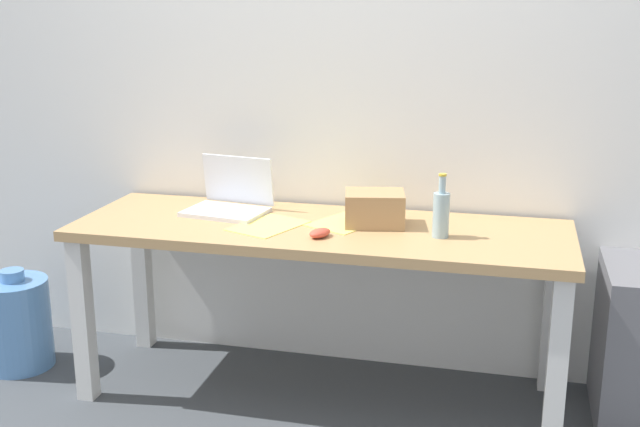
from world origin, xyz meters
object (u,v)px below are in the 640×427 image
Objects in this scene: cardboard_box at (375,209)px; computer_mouse at (320,233)px; desk at (320,249)px; laptop_left at (230,201)px; beer_bottle at (441,213)px; water_cooler_jug at (17,323)px.

computer_mouse is at bearing -128.06° from cardboard_box.
cardboard_box is (0.21, 0.06, 0.16)m from desk.
beer_bottle reaches higher than laptop_left.
cardboard_box is (0.63, -0.05, 0.02)m from laptop_left.
cardboard_box is (-0.27, 0.10, -0.03)m from beer_bottle.
computer_mouse is at bearing -165.70° from beer_bottle.
beer_bottle reaches higher than computer_mouse.
laptop_left is at bearing 175.48° from computer_mouse.
beer_bottle is 1.05× the size of cardboard_box.
desk is 0.19m from computer_mouse.
laptop_left is 1.13m from water_cooler_jug.
beer_bottle reaches higher than desk.
cardboard_box is at bearing 158.96° from beer_bottle.
beer_bottle is (0.48, -0.04, 0.19)m from desk.
beer_bottle is at bearing -4.94° from desk.
computer_mouse is at bearing -76.20° from desk.
water_cooler_jug is at bearing -175.01° from cardboard_box.
water_cooler_jug is (-1.85, -0.03, -0.62)m from beer_bottle.
laptop_left reaches higher than cardboard_box.
beer_bottle is at bearing -9.84° from laptop_left.
laptop_left is at bearing 170.16° from beer_bottle.
beer_bottle is at bearing 40.12° from computer_mouse.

